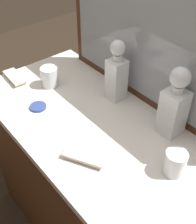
# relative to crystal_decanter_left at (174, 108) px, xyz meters

# --- Properties ---
(dresser) EXTENTS (1.27, 0.61, 0.88)m
(dresser) POSITION_rel_crystal_decanter_left_xyz_m (-0.21, -0.21, -0.56)
(dresser) COLOR #472816
(dresser) RESTS_ON ground_plane
(dresser_mirror) EXTENTS (1.02, 0.03, 0.56)m
(dresser_mirror) POSITION_rel_crystal_decanter_left_xyz_m (-0.21, 0.07, 0.16)
(dresser_mirror) COLOR #472816
(dresser_mirror) RESTS_ON dresser
(crystal_decanter_left) EXTENTS (0.09, 0.09, 0.30)m
(crystal_decanter_left) POSITION_rel_crystal_decanter_left_xyz_m (0.00, 0.00, 0.00)
(crystal_decanter_left) COLOR white
(crystal_decanter_left) RESTS_ON dresser
(crystal_decanter_front) EXTENTS (0.08, 0.08, 0.29)m
(crystal_decanter_front) POSITION_rel_crystal_decanter_left_xyz_m (-0.31, -0.02, -0.00)
(crystal_decanter_front) COLOR white
(crystal_decanter_front) RESTS_ON dresser
(crystal_tumbler_right) EXTENTS (0.08, 0.08, 0.09)m
(crystal_tumbler_right) POSITION_rel_crystal_decanter_left_xyz_m (0.15, -0.15, -0.08)
(crystal_tumbler_right) COLOR white
(crystal_tumbler_right) RESTS_ON dresser
(crystal_tumbler_front) EXTENTS (0.08, 0.08, 0.10)m
(crystal_tumbler_front) POSITION_rel_crystal_decanter_left_xyz_m (-0.59, -0.20, -0.08)
(crystal_tumbler_front) COLOR white
(crystal_tumbler_front) RESTS_ON dresser
(silver_brush_left) EXTENTS (0.17, 0.13, 0.02)m
(silver_brush_left) POSITION_rel_crystal_decanter_left_xyz_m (-0.10, -0.37, -0.11)
(silver_brush_left) COLOR #B7A88C
(silver_brush_left) RESTS_ON dresser
(silver_brush_far_left) EXTENTS (0.16, 0.07, 0.02)m
(silver_brush_far_left) POSITION_rel_crystal_decanter_left_xyz_m (-0.75, -0.32, -0.11)
(silver_brush_far_left) COLOR #B7A88C
(silver_brush_far_left) RESTS_ON dresser
(porcelain_dish) EXTENTS (0.07, 0.07, 0.01)m
(porcelain_dish) POSITION_rel_crystal_decanter_left_xyz_m (-0.48, -0.34, -0.12)
(porcelain_dish) COLOR #33478C
(porcelain_dish) RESTS_ON dresser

